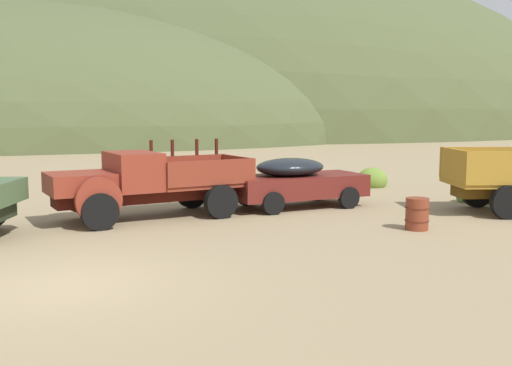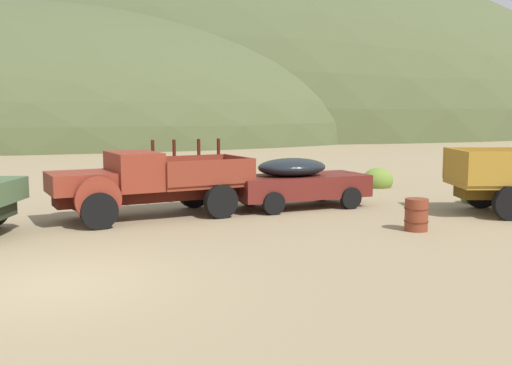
# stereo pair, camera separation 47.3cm
# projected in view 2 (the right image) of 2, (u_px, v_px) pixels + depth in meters

# --- Properties ---
(ground_plane) EXTENTS (300.00, 300.00, 0.00)m
(ground_plane) POSITION_uv_depth(u_px,v_px,m) (57.00, 285.00, 10.41)
(ground_plane) COLOR #998460
(hill_center) EXTENTS (86.92, 53.55, 28.81)m
(hill_center) POSITION_uv_depth(u_px,v_px,m) (7.00, 139.00, 65.34)
(hill_center) COLOR #4C5633
(hill_center) RESTS_ON ground
(hill_far_right) EXTENTS (109.83, 78.16, 49.07)m
(hill_far_right) POSITION_uv_depth(u_px,v_px,m) (247.00, 131.00, 91.70)
(hill_far_right) COLOR #4C5633
(hill_far_right) RESTS_ON ground
(truck_rust_red) EXTENTS (5.93, 3.58, 2.16)m
(truck_rust_red) POSITION_uv_depth(u_px,v_px,m) (139.00, 183.00, 16.71)
(truck_rust_red) COLOR #42140D
(truck_rust_red) RESTS_ON ground
(car_oxblood) EXTENTS (4.79, 2.74, 1.57)m
(car_oxblood) POSITION_uv_depth(u_px,v_px,m) (303.00, 181.00, 18.77)
(car_oxblood) COLOR maroon
(car_oxblood) RESTS_ON ground
(oil_drum_spare) EXTENTS (0.62, 0.62, 0.82)m
(oil_drum_spare) POSITION_uv_depth(u_px,v_px,m) (416.00, 215.00, 15.07)
(oil_drum_spare) COLOR brown
(oil_drum_spare) RESTS_ON ground
(bush_back_edge) EXTENTS (0.98, 1.02, 0.68)m
(bush_back_edge) POSITION_uv_depth(u_px,v_px,m) (480.00, 198.00, 19.54)
(bush_back_edge) COLOR #5B8E42
(bush_back_edge) RESTS_ON ground
(bush_lone_scrub) EXTENTS (1.23, 1.10, 1.01)m
(bush_lone_scrub) POSITION_uv_depth(u_px,v_px,m) (377.00, 181.00, 23.71)
(bush_lone_scrub) COLOR olive
(bush_lone_scrub) RESTS_ON ground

